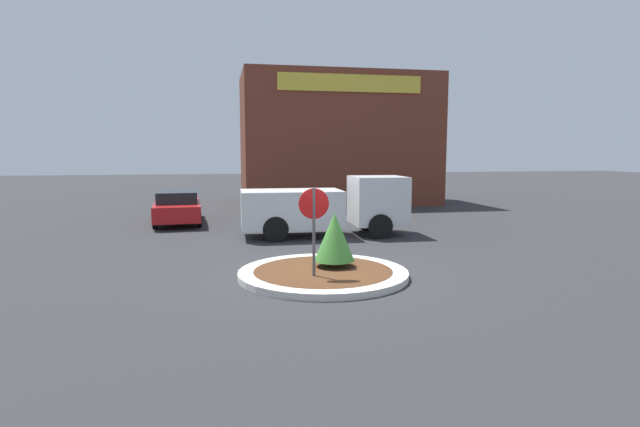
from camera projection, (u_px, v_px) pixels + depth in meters
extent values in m
plane|color=#2D2D30|center=(323.00, 277.00, 12.06)|extent=(120.00, 120.00, 0.00)
cylinder|color=beige|center=(323.00, 274.00, 12.05)|extent=(4.10, 4.10, 0.16)
cylinder|color=#4C2D19|center=(323.00, 274.00, 12.05)|extent=(3.36, 3.36, 0.16)
cylinder|color=#4C4C51|center=(314.00, 236.00, 11.40)|extent=(0.07, 0.07, 2.20)
cylinder|color=#B71414|center=(314.00, 204.00, 11.31)|extent=(0.70, 0.03, 0.70)
cylinder|color=brown|center=(334.00, 263.00, 12.45)|extent=(0.08, 0.08, 0.15)
cone|color=#3D7F33|center=(334.00, 237.00, 12.36)|extent=(1.00, 1.00, 1.20)
cube|color=silver|center=(378.00, 200.00, 18.19)|extent=(1.93, 1.97, 1.74)
cube|color=silver|center=(291.00, 208.00, 17.68)|extent=(3.58, 2.11, 1.28)
cube|color=black|center=(395.00, 192.00, 18.26)|extent=(0.08, 1.72, 0.61)
cylinder|color=black|center=(366.00, 219.00, 19.17)|extent=(0.87, 0.24, 0.87)
cylinder|color=black|center=(380.00, 226.00, 17.35)|extent=(0.87, 0.24, 0.87)
cylinder|color=black|center=(271.00, 222.00, 18.55)|extent=(0.87, 0.24, 0.87)
cylinder|color=black|center=(276.00, 229.00, 16.73)|extent=(0.87, 0.24, 0.87)
cube|color=brown|center=(337.00, 140.00, 29.39)|extent=(11.05, 6.00, 7.42)
cube|color=gold|center=(351.00, 83.00, 26.09)|extent=(7.74, 0.08, 0.90)
cube|color=#B21919|center=(178.00, 209.00, 21.26)|extent=(2.12, 4.85, 0.65)
cube|color=black|center=(177.00, 197.00, 20.96)|extent=(1.75, 2.37, 0.47)
cylinder|color=black|center=(159.00, 212.00, 22.49)|extent=(0.24, 0.63, 0.62)
cylinder|color=black|center=(197.00, 211.00, 22.92)|extent=(0.24, 0.63, 0.62)
cylinder|color=black|center=(155.00, 221.00, 19.67)|extent=(0.24, 0.63, 0.62)
cylinder|color=black|center=(199.00, 219.00, 20.10)|extent=(0.24, 0.63, 0.62)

